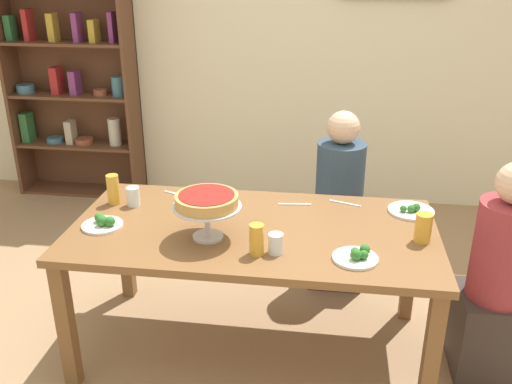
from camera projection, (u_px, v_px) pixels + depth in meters
The scene contains 18 objects.
ground_plane at pixel (254, 346), 3.09m from camera, with size 12.00×12.00×0.00m, color #9E7A56.
rear_partition at pixel (292, 35), 4.55m from camera, with size 8.00×0.12×2.80m, color beige.
dining_table at pixel (253, 241), 2.83m from camera, with size 1.83×0.93×0.74m.
bookshelf at pixel (70, 67), 4.72m from camera, with size 1.10×0.30×2.21m.
diner_head_east at pixel (497, 289), 2.74m from camera, with size 0.34×0.34×1.15m.
diner_far_right at pixel (338, 212), 3.56m from camera, with size 0.34×0.34×1.15m.
deep_dish_pizza_stand at pixel (207, 203), 2.63m from camera, with size 0.33×0.33×0.23m.
salad_plate_near_diner at pixel (103, 223), 2.80m from camera, with size 0.21×0.21×0.07m.
salad_plate_far_diner at pixel (411, 210), 2.96m from camera, with size 0.24×0.24×0.06m.
salad_plate_spare at pixel (357, 256), 2.49m from camera, with size 0.21×0.21×0.07m.
beer_glass_amber_tall at pixel (423, 228), 2.63m from camera, with size 0.08×0.08×0.14m, color gold.
beer_glass_amber_short at pixel (257, 240), 2.52m from camera, with size 0.07×0.07×0.15m, color gold.
beer_glass_amber_spare at pixel (113, 189), 3.04m from camera, with size 0.07×0.07×0.17m, color gold.
water_glass_clear_near at pixel (276, 244), 2.54m from camera, with size 0.07×0.07×0.10m, color white.
water_glass_clear_far at pixel (133, 196), 3.03m from camera, with size 0.07×0.07×0.11m, color white.
cutlery_fork_near at pixel (295, 204), 3.05m from camera, with size 0.18×0.02×0.01m, color silver.
cutlery_knife_near at pixel (345, 203), 3.07m from camera, with size 0.18×0.02×0.01m, color silver.
cutlery_fork_far at pixel (177, 194), 3.18m from camera, with size 0.18×0.02×0.01m, color silver.
Camera 1 is at (0.36, -2.48, 2.00)m, focal length 39.11 mm.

